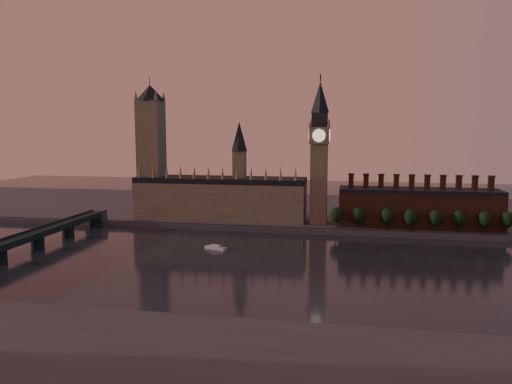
# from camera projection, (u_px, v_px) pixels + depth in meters

# --- Properties ---
(ground) EXTENTS (900.00, 900.00, 0.00)m
(ground) POSITION_uv_depth(u_px,v_px,m) (286.00, 269.00, 260.20)
(ground) COLOR black
(ground) RESTS_ON ground
(north_bank) EXTENTS (900.00, 182.00, 4.00)m
(north_bank) POSITION_uv_depth(u_px,v_px,m) (311.00, 211.00, 433.63)
(north_bank) COLOR #4D4D52
(north_bank) RESTS_ON ground
(palace_of_westminster) EXTENTS (130.00, 30.30, 74.00)m
(palace_of_westminster) POSITION_uv_depth(u_px,v_px,m) (221.00, 196.00, 381.15)
(palace_of_westminster) COLOR gray
(palace_of_westminster) RESTS_ON north_bank
(victoria_tower) EXTENTS (24.00, 24.00, 108.00)m
(victoria_tower) POSITION_uv_depth(u_px,v_px,m) (151.00, 146.00, 386.49)
(victoria_tower) COLOR gray
(victoria_tower) RESTS_ON north_bank
(big_ben) EXTENTS (15.00, 15.00, 107.00)m
(big_ben) POSITION_uv_depth(u_px,v_px,m) (319.00, 151.00, 358.50)
(big_ben) COLOR gray
(big_ben) RESTS_ON north_bank
(chimney_block) EXTENTS (110.00, 25.00, 37.00)m
(chimney_block) POSITION_uv_depth(u_px,v_px,m) (418.00, 207.00, 350.85)
(chimney_block) COLOR #543020
(chimney_block) RESTS_ON north_bank
(embankment_tree_0) EXTENTS (8.60, 8.60, 14.88)m
(embankment_tree_0) POSITION_uv_depth(u_px,v_px,m) (336.00, 215.00, 345.73)
(embankment_tree_0) COLOR black
(embankment_tree_0) RESTS_ON north_bank
(embankment_tree_1) EXTENTS (8.60, 8.60, 14.88)m
(embankment_tree_1) POSITION_uv_depth(u_px,v_px,m) (358.00, 215.00, 344.11)
(embankment_tree_1) COLOR black
(embankment_tree_1) RESTS_ON north_bank
(embankment_tree_2) EXTENTS (8.60, 8.60, 14.88)m
(embankment_tree_2) POSITION_uv_depth(u_px,v_px,m) (387.00, 216.00, 341.13)
(embankment_tree_2) COLOR black
(embankment_tree_2) RESTS_ON north_bank
(embankment_tree_3) EXTENTS (8.60, 8.60, 14.88)m
(embankment_tree_3) POSITION_uv_depth(u_px,v_px,m) (410.00, 217.00, 336.67)
(embankment_tree_3) COLOR black
(embankment_tree_3) RESTS_ON north_bank
(embankment_tree_4) EXTENTS (8.60, 8.60, 14.88)m
(embankment_tree_4) POSITION_uv_depth(u_px,v_px,m) (435.00, 218.00, 333.70)
(embankment_tree_4) COLOR black
(embankment_tree_4) RESTS_ON north_bank
(embankment_tree_5) EXTENTS (8.60, 8.60, 14.88)m
(embankment_tree_5) POSITION_uv_depth(u_px,v_px,m) (459.00, 218.00, 332.41)
(embankment_tree_5) COLOR black
(embankment_tree_5) RESTS_ON north_bank
(embankment_tree_6) EXTENTS (8.60, 8.60, 14.88)m
(embankment_tree_6) POSITION_uv_depth(u_px,v_px,m) (485.00, 219.00, 328.96)
(embankment_tree_6) COLOR black
(embankment_tree_6) RESTS_ON north_bank
(embankment_tree_7) EXTENTS (8.60, 8.60, 14.88)m
(embankment_tree_7) POSITION_uv_depth(u_px,v_px,m) (508.00, 220.00, 326.86)
(embankment_tree_7) COLOR black
(embankment_tree_7) RESTS_ON north_bank
(westminster_bridge) EXTENTS (14.00, 200.00, 11.55)m
(westminster_bridge) POSITION_uv_depth(u_px,v_px,m) (16.00, 244.00, 284.52)
(westminster_bridge) COLOR black
(westminster_bridge) RESTS_ON ground
(river_boat) EXTENTS (14.34, 8.44, 2.76)m
(river_boat) POSITION_uv_depth(u_px,v_px,m) (216.00, 248.00, 302.68)
(river_boat) COLOR silver
(river_boat) RESTS_ON ground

